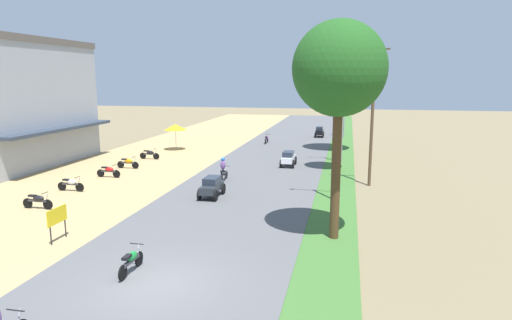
{
  "coord_description": "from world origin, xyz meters",
  "views": [
    {
      "loc": [
        6.28,
        -13.26,
        7.06
      ],
      "look_at": [
        0.57,
        14.14,
        1.85
      ],
      "focal_mm": 31.11,
      "sensor_mm": 36.0,
      "label": 1
    }
  ],
  "objects_px": {
    "parked_motorbike_third": "(109,171)",
    "streetlamp_mid": "(342,113)",
    "parked_motorbike_fourth": "(128,162)",
    "median_tree_nearest": "(339,70)",
    "car_sedan_white": "(288,158)",
    "streetlamp_far": "(345,96)",
    "parked_motorbike_second": "(71,184)",
    "parked_motorbike_fifth": "(150,154)",
    "car_hatchback_black": "(319,131)",
    "motorbike_ahead_third": "(223,170)",
    "utility_pole_near": "(372,112)",
    "parked_motorbike_nearest": "(38,200)",
    "street_signboard": "(57,218)",
    "streetlamp_near": "(339,128)",
    "motorbike_ahead_fourth": "(267,139)",
    "motorbike_ahead_second": "(131,260)",
    "vendor_umbrella": "(175,127)",
    "car_sedan_charcoal": "(212,186)",
    "median_tree_second": "(340,93)",
    "median_tree_third": "(342,78)"
  },
  "relations": [
    {
      "from": "streetlamp_near",
      "to": "motorbike_ahead_fourth",
      "type": "xyz_separation_m",
      "value": [
        -8.07,
        21.46,
        -3.71
      ]
    },
    {
      "from": "car_hatchback_black",
      "to": "streetlamp_near",
      "type": "bearing_deg",
      "value": -84.2
    },
    {
      "from": "streetlamp_near",
      "to": "motorbike_ahead_second",
      "type": "relative_size",
      "value": 4.04
    },
    {
      "from": "median_tree_nearest",
      "to": "streetlamp_far",
      "type": "distance_m",
      "value": 34.46
    },
    {
      "from": "parked_motorbike_third",
      "to": "streetlamp_mid",
      "type": "relative_size",
      "value": 0.26
    },
    {
      "from": "utility_pole_near",
      "to": "car_hatchback_black",
      "type": "distance_m",
      "value": 24.25
    },
    {
      "from": "street_signboard",
      "to": "parked_motorbike_fifth",
      "type": "bearing_deg",
      "value": 103.71
    },
    {
      "from": "car_hatchback_black",
      "to": "motorbike_ahead_third",
      "type": "distance_m",
      "value": 24.82
    },
    {
      "from": "parked_motorbike_second",
      "to": "motorbike_ahead_second",
      "type": "distance_m",
      "value": 13.75
    },
    {
      "from": "car_sedan_charcoal",
      "to": "utility_pole_near",
      "type": "bearing_deg",
      "value": 28.76
    },
    {
      "from": "median_tree_second",
      "to": "streetlamp_far",
      "type": "bearing_deg",
      "value": 89.53
    },
    {
      "from": "motorbike_ahead_third",
      "to": "parked_motorbike_third",
      "type": "bearing_deg",
      "value": -175.78
    },
    {
      "from": "parked_motorbike_second",
      "to": "parked_motorbike_fifth",
      "type": "bearing_deg",
      "value": 89.97
    },
    {
      "from": "motorbike_ahead_fourth",
      "to": "streetlamp_near",
      "type": "bearing_deg",
      "value": -69.4
    },
    {
      "from": "parked_motorbike_nearest",
      "to": "median_tree_nearest",
      "type": "xyz_separation_m",
      "value": [
        15.82,
        -1.17,
        6.81
      ]
    },
    {
      "from": "median_tree_nearest",
      "to": "utility_pole_near",
      "type": "height_order",
      "value": "median_tree_nearest"
    },
    {
      "from": "streetlamp_near",
      "to": "motorbike_ahead_third",
      "type": "distance_m",
      "value": 9.17
    },
    {
      "from": "parked_motorbike_nearest",
      "to": "median_tree_nearest",
      "type": "relative_size",
      "value": 0.19
    },
    {
      "from": "parked_motorbike_third",
      "to": "car_sedan_white",
      "type": "distance_m",
      "value": 13.68
    },
    {
      "from": "streetlamp_far",
      "to": "motorbike_ahead_fourth",
      "type": "bearing_deg",
      "value": -139.77
    },
    {
      "from": "parked_motorbike_nearest",
      "to": "median_tree_second",
      "type": "bearing_deg",
      "value": 41.02
    },
    {
      "from": "median_tree_third",
      "to": "utility_pole_near",
      "type": "xyz_separation_m",
      "value": [
        2.22,
        -13.78,
        -2.2
      ]
    },
    {
      "from": "vendor_umbrella",
      "to": "car_hatchback_black",
      "type": "relative_size",
      "value": 1.26
    },
    {
      "from": "parked_motorbike_nearest",
      "to": "car_sedan_charcoal",
      "type": "height_order",
      "value": "car_sedan_charcoal"
    },
    {
      "from": "parked_motorbike_third",
      "to": "motorbike_ahead_second",
      "type": "relative_size",
      "value": 1.0
    },
    {
      "from": "median_tree_nearest",
      "to": "car_sedan_white",
      "type": "bearing_deg",
      "value": 104.86
    },
    {
      "from": "parked_motorbike_fourth",
      "to": "streetlamp_mid",
      "type": "height_order",
      "value": "streetlamp_mid"
    },
    {
      "from": "street_signboard",
      "to": "median_tree_third",
      "type": "bearing_deg",
      "value": 67.12
    },
    {
      "from": "parked_motorbike_third",
      "to": "motorbike_ahead_third",
      "type": "bearing_deg",
      "value": 4.22
    },
    {
      "from": "median_tree_second",
      "to": "utility_pole_near",
      "type": "height_order",
      "value": "utility_pole_near"
    },
    {
      "from": "median_tree_second",
      "to": "car_sedan_charcoal",
      "type": "relative_size",
      "value": 3.28
    },
    {
      "from": "parked_motorbike_third",
      "to": "motorbike_ahead_second",
      "type": "bearing_deg",
      "value": -57.45
    },
    {
      "from": "vendor_umbrella",
      "to": "car_sedan_charcoal",
      "type": "xyz_separation_m",
      "value": [
        8.69,
        -16.06,
        -1.57
      ]
    },
    {
      "from": "parked_motorbike_fourth",
      "to": "motorbike_ahead_third",
      "type": "distance_m",
      "value": 8.86
    },
    {
      "from": "median_tree_second",
      "to": "car_sedan_charcoal",
      "type": "xyz_separation_m",
      "value": [
        -7.13,
        -9.36,
        -5.16
      ]
    },
    {
      "from": "utility_pole_near",
      "to": "motorbike_ahead_third",
      "type": "distance_m",
      "value": 10.58
    },
    {
      "from": "utility_pole_near",
      "to": "parked_motorbike_second",
      "type": "bearing_deg",
      "value": -163.16
    },
    {
      "from": "street_signboard",
      "to": "motorbike_ahead_third",
      "type": "distance_m",
      "value": 13.03
    },
    {
      "from": "parked_motorbike_nearest",
      "to": "parked_motorbike_fifth",
      "type": "xyz_separation_m",
      "value": [
        -0.55,
        15.08,
        0.0
      ]
    },
    {
      "from": "median_tree_third",
      "to": "motorbike_ahead_fourth",
      "type": "distance_m",
      "value": 10.69
    },
    {
      "from": "car_hatchback_black",
      "to": "motorbike_ahead_second",
      "type": "distance_m",
      "value": 39.31
    },
    {
      "from": "vendor_umbrella",
      "to": "motorbike_ahead_fourth",
      "type": "distance_m",
      "value": 10.14
    },
    {
      "from": "parked_motorbike_fifth",
      "to": "median_tree_nearest",
      "type": "relative_size",
      "value": 0.19
    },
    {
      "from": "parked_motorbike_nearest",
      "to": "parked_motorbike_third",
      "type": "distance_m",
      "value": 7.8
    },
    {
      "from": "parked_motorbike_fifth",
      "to": "car_sedan_charcoal",
      "type": "distance_m",
      "value": 14.12
    },
    {
      "from": "parked_motorbike_fourth",
      "to": "vendor_umbrella",
      "type": "bearing_deg",
      "value": 88.47
    },
    {
      "from": "parked_motorbike_fifth",
      "to": "streetlamp_mid",
      "type": "relative_size",
      "value": 0.26
    },
    {
      "from": "car_sedan_charcoal",
      "to": "motorbike_ahead_second",
      "type": "height_order",
      "value": "car_sedan_charcoal"
    },
    {
      "from": "parked_motorbike_nearest",
      "to": "street_signboard",
      "type": "bearing_deg",
      "value": -44.42
    },
    {
      "from": "parked_motorbike_nearest",
      "to": "parked_motorbike_fourth",
      "type": "bearing_deg",
      "value": 92.38
    }
  ]
}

